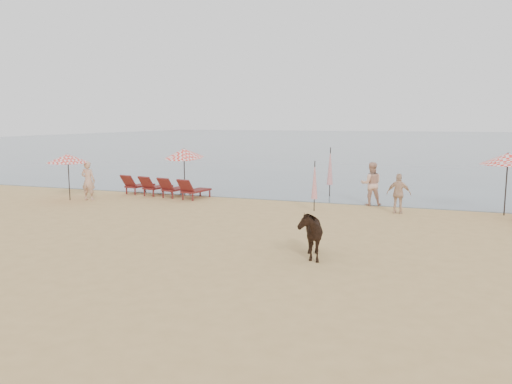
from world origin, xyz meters
TOP-DOWN VIEW (x-y plane):
  - ground at (0.00, 0.00)m, footprint 120.00×120.00m
  - sea at (0.00, 80.00)m, footprint 160.00×140.00m
  - lounger_cluster_left at (-6.13, 9.40)m, footprint 4.33×2.46m
  - umbrella_open_left_a at (-9.49, 6.99)m, footprint 1.81×1.81m
  - umbrella_open_left_b at (-5.31, 9.90)m, footprint 1.81×1.85m
  - umbrella_open_right at (8.21, 9.55)m, footprint 1.92×1.92m
  - umbrella_closed_left at (1.15, 11.92)m, footprint 0.28×0.28m
  - umbrella_closed_right at (1.32, 8.05)m, footprint 0.24×0.24m
  - cow at (2.70, 1.49)m, footprint 1.16×1.68m
  - beachgoer_left at (-8.72, 7.31)m, footprint 0.68×0.50m
  - beachgoer_right_a at (3.24, 10.14)m, footprint 1.01×0.86m
  - beachgoer_right_b at (4.45, 8.62)m, footprint 0.91×0.41m

SIDE VIEW (x-z plane):
  - ground at x=0.00m, z-range 0.00..0.00m
  - sea at x=0.00m, z-range -0.03..0.03m
  - lounger_cluster_left at x=-6.13m, z-range 0.13..0.77m
  - cow at x=2.70m, z-range 0.00..1.29m
  - beachgoer_right_b at x=4.45m, z-range 0.00..1.52m
  - beachgoer_left at x=-8.72m, z-range 0.00..1.73m
  - beachgoer_right_a at x=3.24m, z-range 0.00..1.80m
  - umbrella_closed_right at x=1.32m, z-range 0.23..2.19m
  - umbrella_closed_left at x=1.15m, z-range 0.26..2.55m
  - umbrella_open_left_a at x=-9.49m, z-range 0.82..2.89m
  - umbrella_open_left_b at x=-5.31m, z-range 0.84..3.15m
  - umbrella_open_right at x=8.21m, z-range 0.94..3.28m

